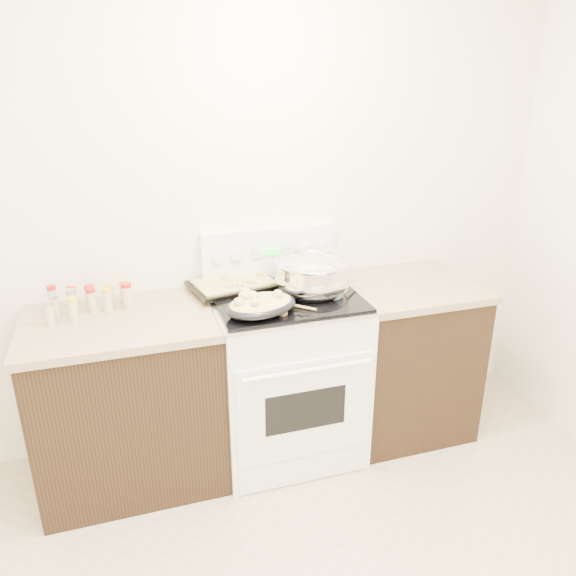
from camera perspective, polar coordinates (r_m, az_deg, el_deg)
name	(u,v)px	position (r m, az deg, el deg)	size (l,w,h in m)	color
room_shell	(323,229)	(1.28, 3.60, 5.98)	(4.10, 3.60, 2.75)	white
counter_left	(130,400)	(3.03, -15.78, -10.88)	(0.93, 0.67, 0.92)	black
counter_right	(403,356)	(3.39, 11.60, -6.74)	(0.73, 0.67, 0.92)	black
kitchen_range	(285,371)	(3.11, -0.31, -8.40)	(0.78, 0.73, 1.22)	white
mixing_bowl	(313,276)	(2.91, 2.51, 1.20)	(0.52, 0.52, 0.24)	silver
roasting_pan	(260,304)	(2.68, -2.86, -1.66)	(0.43, 0.35, 0.11)	black
baking_sheet	(235,283)	(3.03, -5.45, 0.49)	(0.50, 0.39, 0.06)	black
wooden_spoon	(287,310)	(2.70, -0.10, -2.26)	(0.19, 0.18, 0.04)	#A08049
blue_ladle	(336,291)	(2.87, 4.94, -0.32)	(0.25, 0.20, 0.11)	#7FB7BE
spice_jars	(87,300)	(2.92, -19.72, -1.16)	(0.40, 0.24, 0.13)	#BFB28C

